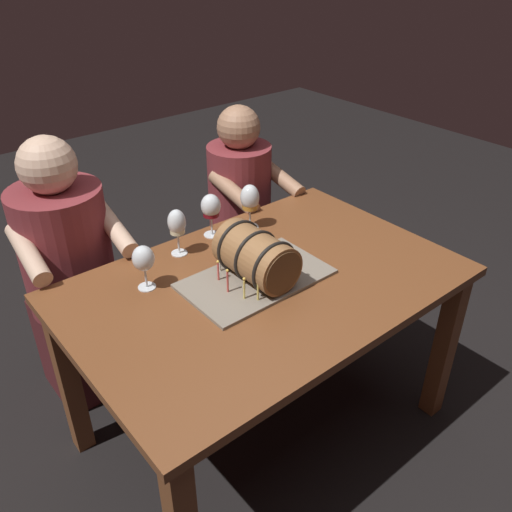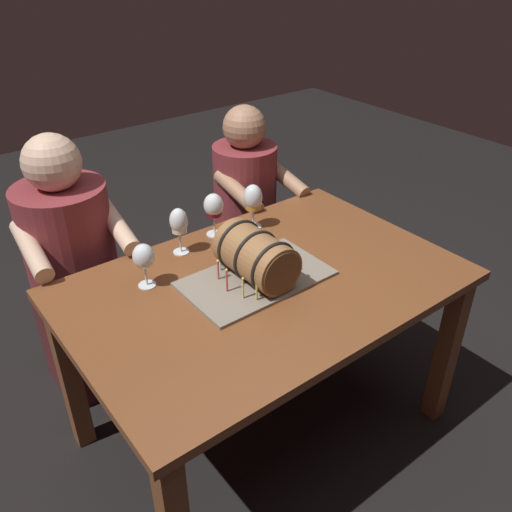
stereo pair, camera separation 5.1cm
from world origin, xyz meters
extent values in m
plane|color=black|center=(0.00, 0.00, 0.00)|extent=(8.00, 8.00, 0.00)
cube|color=brown|center=(0.00, 0.00, 0.73)|extent=(1.38, 0.92, 0.03)
cube|color=brown|center=(0.63, -0.40, 0.36)|extent=(0.07, 0.07, 0.72)
cube|color=brown|center=(-0.63, 0.40, 0.36)|extent=(0.07, 0.07, 0.72)
cube|color=brown|center=(0.63, 0.40, 0.36)|extent=(0.07, 0.07, 0.72)
cube|color=gray|center=(-0.02, 0.02, 0.76)|extent=(0.52, 0.31, 0.01)
cylinder|color=olive|center=(-0.02, 0.02, 0.85)|extent=(0.18, 0.28, 0.18)
cylinder|color=brown|center=(-0.02, -0.12, 0.85)|extent=(0.16, 0.00, 0.16)
cylinder|color=brown|center=(-0.02, 0.17, 0.85)|extent=(0.16, 0.00, 0.16)
torus|color=black|center=(-0.02, -0.07, 0.85)|extent=(0.19, 0.01, 0.19)
torus|color=black|center=(-0.02, 0.02, 0.85)|extent=(0.19, 0.01, 0.19)
torus|color=black|center=(-0.02, 0.12, 0.85)|extent=(0.19, 0.01, 0.19)
cylinder|color=#D64C47|center=(0.11, 0.04, 0.80)|extent=(0.01, 0.01, 0.07)
sphere|color=#F9C64C|center=(0.11, 0.04, 0.83)|extent=(0.01, 0.01, 0.01)
cylinder|color=black|center=(0.09, 0.10, 0.79)|extent=(0.01, 0.01, 0.06)
sphere|color=#F9C64C|center=(0.09, 0.10, 0.83)|extent=(0.01, 0.01, 0.01)
cylinder|color=#D64C47|center=(0.05, 0.14, 0.80)|extent=(0.01, 0.01, 0.07)
sphere|color=#F9C64C|center=(0.05, 0.14, 0.84)|extent=(0.01, 0.01, 0.01)
cylinder|color=black|center=(0.02, 0.16, 0.80)|extent=(0.01, 0.01, 0.08)
sphere|color=#F9C64C|center=(0.02, 0.16, 0.84)|extent=(0.01, 0.01, 0.01)
cylinder|color=black|center=(-0.05, 0.16, 0.80)|extent=(0.01, 0.01, 0.07)
sphere|color=#F9C64C|center=(-0.05, 0.16, 0.84)|extent=(0.01, 0.01, 0.01)
cylinder|color=silver|center=(-0.10, 0.14, 0.80)|extent=(0.01, 0.01, 0.08)
sphere|color=#F9C64C|center=(-0.10, 0.14, 0.85)|extent=(0.01, 0.01, 0.01)
cylinder|color=#D64C47|center=(-0.13, 0.09, 0.80)|extent=(0.01, 0.01, 0.07)
sphere|color=#F9C64C|center=(-0.13, 0.09, 0.84)|extent=(0.01, 0.01, 0.01)
cylinder|color=#D64C47|center=(-0.15, 0.01, 0.80)|extent=(0.01, 0.01, 0.08)
sphere|color=#F9C64C|center=(-0.15, 0.01, 0.85)|extent=(0.01, 0.01, 0.01)
cylinder|color=#EAD666|center=(-0.13, -0.05, 0.80)|extent=(0.01, 0.01, 0.07)
sphere|color=#F9C64C|center=(-0.13, -0.05, 0.84)|extent=(0.01, 0.01, 0.01)
cylinder|color=#EAD666|center=(-0.10, -0.09, 0.80)|extent=(0.01, 0.01, 0.07)
sphere|color=#F9C64C|center=(-0.10, -0.09, 0.84)|extent=(0.01, 0.01, 0.01)
cylinder|color=#D64C47|center=(-0.04, -0.12, 0.80)|extent=(0.01, 0.01, 0.07)
sphere|color=#F9C64C|center=(-0.04, -0.12, 0.84)|extent=(0.01, 0.01, 0.01)
cylinder|color=#D64C47|center=(0.01, -0.11, 0.80)|extent=(0.01, 0.01, 0.08)
sphere|color=#F9C64C|center=(0.01, -0.11, 0.85)|extent=(0.01, 0.01, 0.01)
cylinder|color=silver|center=(0.07, -0.08, 0.80)|extent=(0.01, 0.01, 0.08)
sphere|color=#F9C64C|center=(0.07, -0.08, 0.85)|extent=(0.01, 0.01, 0.01)
cylinder|color=#D64C47|center=(0.10, -0.03, 0.80)|extent=(0.01, 0.01, 0.07)
sphere|color=#F9C64C|center=(0.10, -0.03, 0.84)|extent=(0.01, 0.01, 0.01)
cylinder|color=white|center=(-0.13, 0.35, 0.75)|extent=(0.06, 0.06, 0.00)
cylinder|color=white|center=(-0.13, 0.35, 0.80)|extent=(0.01, 0.01, 0.08)
ellipsoid|color=white|center=(-0.13, 0.35, 0.89)|extent=(0.07, 0.07, 0.10)
cylinder|color=beige|center=(-0.13, 0.35, 0.86)|extent=(0.06, 0.06, 0.03)
cylinder|color=white|center=(-0.34, 0.23, 0.75)|extent=(0.06, 0.06, 0.00)
cylinder|color=white|center=(-0.34, 0.23, 0.79)|extent=(0.01, 0.01, 0.07)
ellipsoid|color=white|center=(-0.34, 0.23, 0.87)|extent=(0.08, 0.08, 0.09)
cylinder|color=white|center=(0.05, 0.39, 0.75)|extent=(0.07, 0.07, 0.00)
cylinder|color=white|center=(0.05, 0.39, 0.79)|extent=(0.01, 0.01, 0.08)
ellipsoid|color=white|center=(0.05, 0.39, 0.88)|extent=(0.08, 0.08, 0.10)
cylinder|color=maroon|center=(0.05, 0.39, 0.85)|extent=(0.06, 0.06, 0.03)
cylinder|color=white|center=(0.21, 0.34, 0.75)|extent=(0.07, 0.07, 0.00)
cylinder|color=white|center=(0.21, 0.34, 0.79)|extent=(0.01, 0.01, 0.08)
ellipsoid|color=white|center=(0.21, 0.34, 0.89)|extent=(0.08, 0.08, 0.11)
cylinder|color=#C6842D|center=(0.21, 0.34, 0.86)|extent=(0.06, 0.06, 0.04)
cube|color=#4C1B1E|center=(-0.44, 0.71, 0.23)|extent=(0.34, 0.32, 0.45)
cylinder|color=maroon|center=(-0.44, 0.71, 0.71)|extent=(0.38, 0.38, 0.53)
sphere|color=beige|center=(-0.44, 0.71, 1.08)|extent=(0.22, 0.22, 0.22)
cylinder|color=beige|center=(-0.29, 0.57, 0.82)|extent=(0.09, 0.31, 0.14)
cylinder|color=beige|center=(-0.61, 0.59, 0.82)|extent=(0.09, 0.31, 0.14)
cube|color=#4C1B1E|center=(0.44, 0.71, 0.23)|extent=(0.34, 0.32, 0.45)
cylinder|color=maroon|center=(0.44, 0.71, 0.70)|extent=(0.31, 0.31, 0.49)
sphere|color=#A87A5B|center=(0.44, 0.71, 1.03)|extent=(0.20, 0.20, 0.20)
cylinder|color=#A87A5B|center=(0.58, 0.58, 0.79)|extent=(0.07, 0.31, 0.14)
cylinder|color=#A87A5B|center=(0.31, 0.58, 0.79)|extent=(0.07, 0.31, 0.14)
camera|label=1|loc=(-1.02, -1.19, 1.83)|focal=37.61mm
camera|label=2|loc=(-0.98, -1.23, 1.83)|focal=37.61mm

